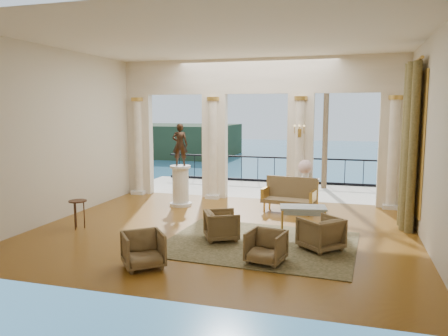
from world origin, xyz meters
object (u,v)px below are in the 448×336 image
(armchair_b, at_px, (266,245))
(armchair_a, at_px, (143,248))
(statue, at_px, (180,145))
(pedestal, at_px, (181,186))
(settee, at_px, (290,195))
(game_table, at_px, (303,210))
(side_table, at_px, (78,204))
(console_table, at_px, (305,183))
(armchair_c, at_px, (321,232))
(armchair_d, at_px, (222,224))

(armchair_b, bearing_deg, armchair_a, -147.06)
(armchair_b, relative_size, statue, 0.54)
(pedestal, height_order, statue, statue)
(armchair_a, relative_size, settee, 0.47)
(armchair_b, distance_m, statue, 5.66)
(armchair_b, bearing_deg, pedestal, 139.90)
(game_table, relative_size, side_table, 1.59)
(game_table, bearing_deg, console_table, 85.20)
(console_table, distance_m, side_table, 6.61)
(armchair_c, bearing_deg, console_table, -126.04)
(armchair_c, relative_size, console_table, 0.87)
(console_table, relative_size, side_table, 1.26)
(pedestal, xyz_separation_m, statue, (0.00, -0.00, 1.27))
(armchair_d, bearing_deg, statue, 8.97)
(settee, relative_size, statue, 1.24)
(armchair_b, height_order, pedestal, pedestal)
(armchair_a, distance_m, armchair_d, 2.24)
(armchair_d, xyz_separation_m, side_table, (-3.65, -0.07, 0.24))
(settee, bearing_deg, armchair_a, -102.87)
(statue, bearing_deg, pedestal, -102.74)
(armchair_a, height_order, statue, statue)
(armchair_c, relative_size, statue, 0.61)
(statue, bearing_deg, settee, 169.18)
(armchair_c, xyz_separation_m, settee, (-1.08, 3.25, 0.10))
(game_table, xyz_separation_m, side_table, (-5.36, -0.83, -0.03))
(armchair_c, height_order, armchair_d, armchair_c)
(armchair_b, height_order, settee, settee)
(statue, xyz_separation_m, console_table, (3.62, 1.14, -1.18))
(settee, bearing_deg, side_table, -137.59)
(armchair_a, relative_size, game_table, 0.66)
(armchair_d, relative_size, settee, 0.47)
(game_table, height_order, side_table, game_table)
(armchair_b, relative_size, armchair_d, 0.94)
(armchair_d, bearing_deg, armchair_c, -119.29)
(settee, distance_m, pedestal, 3.30)
(armchair_b, xyz_separation_m, pedestal, (-3.43, 4.23, 0.25))
(side_table, bearing_deg, settee, 34.29)
(game_table, height_order, console_table, console_table)
(settee, xyz_separation_m, side_table, (-4.74, -3.23, 0.11))
(armchair_c, distance_m, statue, 5.59)
(game_table, bearing_deg, statue, 139.82)
(armchair_d, height_order, console_table, console_table)
(armchair_b, height_order, side_table, side_table)
(armchair_a, relative_size, pedestal, 0.60)
(statue, relative_size, side_table, 1.80)
(armchair_c, bearing_deg, side_table, -46.33)
(armchair_c, xyz_separation_m, pedestal, (-4.38, 3.14, 0.21))
(pedestal, bearing_deg, armchair_d, -54.13)
(armchair_b, height_order, statue, statue)
(armchair_c, xyz_separation_m, side_table, (-5.82, 0.02, 0.22))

